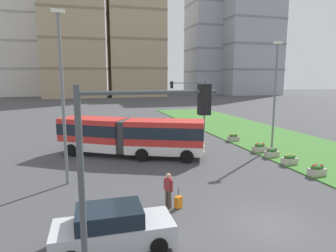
% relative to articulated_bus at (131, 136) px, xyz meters
% --- Properties ---
extents(ground_plane, '(260.00, 260.00, 0.00)m').
position_rel_articulated_bus_xyz_m(ground_plane, '(3.86, -12.91, -1.65)').
color(ground_plane, '#424244').
extents(grass_median, '(10.00, 70.00, 0.08)m').
position_rel_articulated_bus_xyz_m(grass_median, '(15.07, -2.91, -1.61)').
color(grass_median, '#3D752D').
rests_on(grass_median, ground_plane).
extents(articulated_bus, '(11.53, 7.73, 3.00)m').
position_rel_articulated_bus_xyz_m(articulated_bus, '(0.00, 0.00, 0.00)').
color(articulated_bus, red).
rests_on(articulated_bus, ground).
extents(car_grey_wagon, '(4.58, 2.44, 1.58)m').
position_rel_articulated_bus_xyz_m(car_grey_wagon, '(-2.18, 9.58, -0.90)').
color(car_grey_wagon, slate).
rests_on(car_grey_wagon, ground).
extents(car_silver_hatch, '(4.43, 2.09, 1.58)m').
position_rel_articulated_bus_xyz_m(car_silver_hatch, '(-2.68, -12.74, -0.90)').
color(car_silver_hatch, '#B7BABF').
rests_on(car_silver_hatch, ground).
extents(pedestrian_crossing, '(0.36, 0.51, 1.74)m').
position_rel_articulated_bus_xyz_m(pedestrian_crossing, '(0.24, -10.05, -0.65)').
color(pedestrian_crossing, '#4C4238').
rests_on(pedestrian_crossing, ground).
extents(rolling_suitcase, '(0.43, 0.39, 0.97)m').
position_rel_articulated_bus_xyz_m(rolling_suitcase, '(0.69, -10.25, -1.34)').
color(rolling_suitcase, orange).
rests_on(rolling_suitcase, ground).
extents(flower_planter_1, '(1.10, 0.56, 0.74)m').
position_rel_articulated_bus_xyz_m(flower_planter_1, '(10.67, -8.30, -1.23)').
color(flower_planter_1, '#B7AD9E').
rests_on(flower_planter_1, grass_median).
extents(flower_planter_2, '(1.10, 0.56, 0.74)m').
position_rel_articulated_bus_xyz_m(flower_planter_2, '(10.67, -5.70, -1.23)').
color(flower_planter_2, '#B7AD9E').
rests_on(flower_planter_2, grass_median).
extents(flower_planter_3, '(1.10, 0.56, 0.74)m').
position_rel_articulated_bus_xyz_m(flower_planter_3, '(10.67, -3.59, -1.23)').
color(flower_planter_3, '#B7AD9E').
rests_on(flower_planter_3, grass_median).
extents(flower_planter_4, '(1.10, 0.56, 0.74)m').
position_rel_articulated_bus_xyz_m(flower_planter_4, '(10.67, -1.89, -1.23)').
color(flower_planter_4, '#B7AD9E').
rests_on(flower_planter_4, grass_median).
extents(flower_planter_5, '(1.10, 0.56, 0.74)m').
position_rel_articulated_bus_xyz_m(flower_planter_5, '(10.67, 2.61, -1.23)').
color(flower_planter_5, '#B7AD9E').
rests_on(flower_planter_5, grass_median).
extents(traffic_light_near_left, '(3.53, 0.28, 6.08)m').
position_rel_articulated_bus_xyz_m(traffic_light_near_left, '(-2.52, -15.91, 2.50)').
color(traffic_light_near_left, '#474C51').
rests_on(traffic_light_near_left, ground).
extents(traffic_light_far_right, '(4.46, 0.28, 5.89)m').
position_rel_articulated_bus_xyz_m(traffic_light_far_right, '(8.78, 9.09, 2.45)').
color(traffic_light_far_right, '#474C51').
rests_on(traffic_light_far_right, ground).
extents(streetlight_left, '(0.70, 0.28, 9.93)m').
position_rel_articulated_bus_xyz_m(streetlight_left, '(-4.64, -5.29, 3.76)').
color(streetlight_left, slate).
rests_on(streetlight_left, ground).
extents(streetlight_median, '(0.70, 0.28, 9.31)m').
position_rel_articulated_bus_xyz_m(streetlight_median, '(12.57, -0.94, 3.45)').
color(streetlight_median, slate).
rests_on(streetlight_median, ground).
extents(apartment_tower_west, '(19.61, 14.48, 45.66)m').
position_rel_articulated_bus_xyz_m(apartment_tower_west, '(-26.14, 93.51, 21.20)').
color(apartment_tower_west, silver).
rests_on(apartment_tower_west, ground).
extents(apartment_tower_westcentre, '(19.55, 20.13, 35.64)m').
position_rel_articulated_bus_xyz_m(apartment_tower_westcentre, '(-5.93, 81.58, 16.19)').
color(apartment_tower_westcentre, tan).
rests_on(apartment_tower_westcentre, ground).
extents(apartment_tower_centre, '(18.59, 14.71, 46.13)m').
position_rel_articulated_bus_xyz_m(apartment_tower_centre, '(14.49, 79.14, 21.43)').
color(apartment_tower_centre, tan).
rests_on(apartment_tower_centre, ground).
extents(apartment_tower_eastcentre, '(18.45, 15.38, 42.26)m').
position_rel_articulated_bus_xyz_m(apartment_tower_eastcentre, '(46.38, 86.87, 19.50)').
color(apartment_tower_eastcentre, '#9EA3AD').
rests_on(apartment_tower_eastcentre, ground).
extents(apartment_tower_east, '(21.31, 16.22, 45.28)m').
position_rel_articulated_bus_xyz_m(apartment_tower_east, '(57.89, 78.61, 21.01)').
color(apartment_tower_east, '#9EA3AD').
rests_on(apartment_tower_east, ground).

